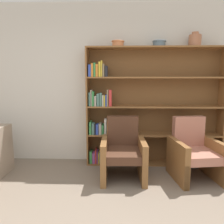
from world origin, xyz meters
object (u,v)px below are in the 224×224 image
(armchair_leather, at_px, (123,152))
(armchair_cushioned, at_px, (194,153))
(bookshelf, at_px, (142,110))
(bowl_terracotta, at_px, (118,43))
(vase_tall, at_px, (195,40))
(bowl_copper, at_px, (159,43))

(armchair_leather, height_order, armchair_cushioned, same)
(bookshelf, bearing_deg, bowl_terracotta, -176.56)
(vase_tall, height_order, armchair_leather, vase_tall)
(bowl_terracotta, bearing_deg, bowl_copper, 0.00)
(bookshelf, relative_size, bowl_terracotta, 10.79)
(bowl_copper, distance_m, armchair_cushioned, 1.80)
(bookshelf, height_order, bowl_terracotta, bowl_terracotta)
(armchair_leather, bearing_deg, bowl_copper, -138.59)
(bowl_copper, bearing_deg, bowl_terracotta, 180.00)
(bookshelf, relative_size, armchair_leather, 2.56)
(bowl_terracotta, xyz_separation_m, bowl_copper, (0.67, 0.00, -0.00))
(armchair_cushioned, bearing_deg, armchair_leather, -7.73)
(bowl_terracotta, bearing_deg, vase_tall, -0.00)
(bowl_terracotta, height_order, armchair_leather, bowl_terracotta)
(bookshelf, height_order, armchair_leather, bookshelf)
(bowl_terracotta, height_order, armchair_cushioned, bowl_terracotta)
(bookshelf, distance_m, vase_tall, 1.40)
(vase_tall, height_order, armchair_cushioned, vase_tall)
(bowl_copper, relative_size, vase_tall, 0.99)
(bowl_copper, height_order, armchair_cushioned, bowl_copper)
(bookshelf, xyz_separation_m, armchair_leather, (-0.34, -0.56, -0.56))
(bookshelf, height_order, vase_tall, vase_tall)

